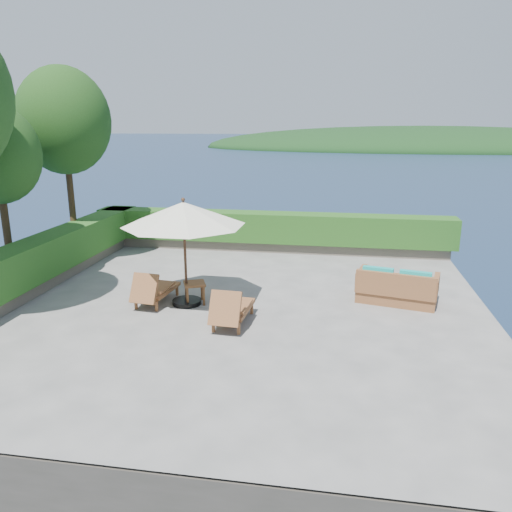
% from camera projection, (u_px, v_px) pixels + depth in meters
% --- Properties ---
extents(ground, '(12.00, 12.00, 0.00)m').
position_uv_depth(ground, '(239.00, 307.00, 12.21)').
color(ground, gray).
rests_on(ground, ground).
extents(foundation, '(12.00, 12.00, 3.00)m').
position_uv_depth(foundation, '(239.00, 365.00, 12.61)').
color(foundation, '#4D463D').
rests_on(foundation, ocean).
extents(ocean, '(600.00, 600.00, 0.00)m').
position_uv_depth(ocean, '(240.00, 415.00, 12.99)').
color(ocean, '#142640').
rests_on(ocean, ground).
extents(offshore_island, '(126.00, 57.60, 12.60)m').
position_uv_depth(offshore_island, '(422.00, 148.00, 142.30)').
color(offshore_island, black).
rests_on(offshore_island, ocean).
extents(planter_wall_far, '(12.00, 0.60, 0.36)m').
position_uv_depth(planter_wall_far, '(270.00, 246.00, 17.49)').
color(planter_wall_far, '#6A6355').
rests_on(planter_wall_far, ground).
extents(planter_wall_left, '(0.60, 12.00, 0.36)m').
position_uv_depth(planter_wall_left, '(29.00, 288.00, 13.05)').
color(planter_wall_left, '#6A6355').
rests_on(planter_wall_left, ground).
extents(hedge_far, '(12.40, 0.90, 1.00)m').
position_uv_depth(hedge_far, '(270.00, 227.00, 17.32)').
color(hedge_far, '#224914').
rests_on(hedge_far, planter_wall_far).
extents(hedge_left, '(0.90, 12.40, 1.00)m').
position_uv_depth(hedge_left, '(26.00, 263.00, 12.88)').
color(hedge_left, '#224914').
rests_on(hedge_left, planter_wall_left).
extents(tree_far, '(2.80, 2.80, 6.03)m').
position_uv_depth(tree_far, '(64.00, 121.00, 15.06)').
color(tree_far, '#402D18').
rests_on(tree_far, ground).
extents(patio_umbrella, '(3.87, 3.87, 2.67)m').
position_uv_depth(patio_umbrella, '(184.00, 215.00, 11.83)').
color(patio_umbrella, black).
rests_on(patio_umbrella, ground).
extents(lounge_left, '(0.81, 1.63, 0.91)m').
position_uv_depth(lounge_left, '(154.00, 289.00, 12.33)').
color(lounge_left, brown).
rests_on(lounge_left, ground).
extents(lounge_right, '(0.80, 1.66, 0.94)m').
position_uv_depth(lounge_right, '(232.00, 309.00, 11.03)').
color(lounge_right, brown).
rests_on(lounge_right, ground).
extents(side_table, '(0.67, 0.67, 0.54)m').
position_uv_depth(side_table, '(195.00, 286.00, 12.36)').
color(side_table, brown).
rests_on(side_table, ground).
extents(wicker_loveseat, '(2.11, 1.40, 0.95)m').
position_uv_depth(wicker_loveseat, '(397.00, 289.00, 12.42)').
color(wicker_loveseat, brown).
rests_on(wicker_loveseat, ground).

